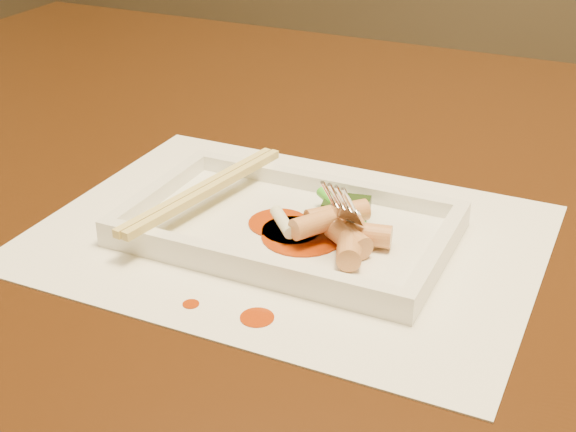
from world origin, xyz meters
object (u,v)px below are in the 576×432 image
at_px(fork, 382,149).
at_px(placemat, 288,236).
at_px(table, 325,254).
at_px(chopstick_a, 200,189).
at_px(plate_base, 288,231).

bearing_deg(fork, placemat, -165.58).
bearing_deg(placemat, fork, 14.42).
distance_m(table, chopstick_a, 0.20).
height_order(table, plate_base, plate_base).
bearing_deg(fork, table, 126.68).
height_order(placemat, chopstick_a, chopstick_a).
height_order(table, fork, fork).
xyz_separation_m(table, plate_base, (0.03, -0.15, 0.11)).
relative_size(plate_base, chopstick_a, 1.34).
distance_m(placemat, chopstick_a, 0.09).
xyz_separation_m(table, fork, (0.10, -0.13, 0.18)).
xyz_separation_m(placemat, plate_base, (0.00, 0.00, 0.00)).
distance_m(table, placemat, 0.18).
relative_size(table, placemat, 3.50).
distance_m(placemat, fork, 0.11).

